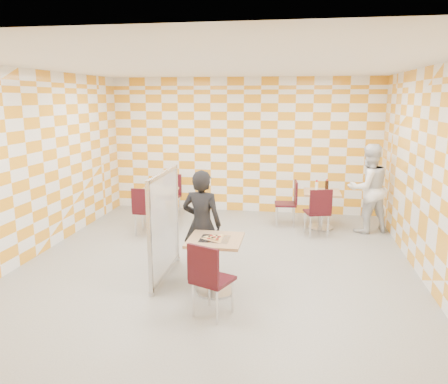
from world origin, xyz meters
name	(u,v)px	position (x,y,z in m)	size (l,w,h in m)	color
room_shell	(221,166)	(0.00, 0.54, 1.50)	(7.00, 7.00, 7.00)	#989993
main_table	(215,256)	(0.15, -0.85, 0.51)	(0.70, 0.70, 0.75)	tan
second_table	(321,203)	(1.70, 2.38, 0.51)	(0.70, 0.70, 0.75)	tan
empty_table	(158,202)	(-1.54, 2.00, 0.51)	(0.70, 0.70, 0.75)	tan
chair_main_front	(208,275)	(0.20, -1.56, 0.54)	(0.56, 0.56, 0.92)	#390B13
chair_second_front	(319,209)	(1.61, 1.80, 0.54)	(0.52, 0.53, 0.92)	#390B13
chair_second_side	(290,200)	(1.08, 2.45, 0.54)	(0.46, 0.45, 0.92)	#390B13
chair_empty_near	(145,208)	(-1.59, 1.36, 0.54)	(0.44, 0.45, 0.92)	#390B13
chair_empty_far	(171,192)	(-1.50, 2.78, 0.54)	(0.47, 0.48, 0.92)	#390B13
partition	(164,224)	(-0.65, -0.45, 0.79)	(0.08, 1.38, 1.55)	white
man_dark	(202,224)	(-0.13, -0.36, 0.79)	(0.57, 0.38, 1.58)	black
man_white	(368,188)	(2.55, 2.31, 0.86)	(0.83, 0.65, 1.71)	white
pizza_on_foil	(215,238)	(0.15, -0.86, 0.77)	(0.40, 0.40, 0.04)	silver
sport_bottle	(317,185)	(1.59, 2.52, 0.84)	(0.06, 0.06, 0.20)	white
soda_bottle	(327,186)	(1.79, 2.48, 0.85)	(0.07, 0.07, 0.23)	black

